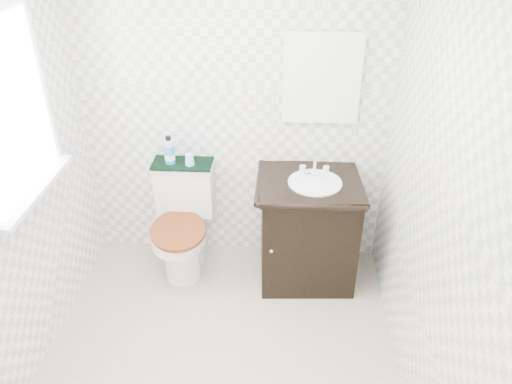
# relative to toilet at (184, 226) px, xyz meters

# --- Properties ---
(floor) EXTENTS (2.40, 2.40, 0.00)m
(floor) POSITION_rel_toilet_xyz_m (0.37, -0.97, -0.36)
(floor) COLOR #B6A892
(floor) RESTS_ON ground
(wall_back) EXTENTS (2.40, 0.00, 2.40)m
(wall_back) POSITION_rel_toilet_xyz_m (0.37, 0.23, 0.84)
(wall_back) COLOR white
(wall_back) RESTS_ON ground
(wall_right) EXTENTS (0.00, 2.40, 2.40)m
(wall_right) POSITION_rel_toilet_xyz_m (1.47, -0.97, 0.84)
(wall_right) COLOR white
(wall_right) RESTS_ON ground
(window) EXTENTS (0.02, 0.70, 0.90)m
(window) POSITION_rel_toilet_xyz_m (-0.70, -0.72, 1.19)
(window) COLOR white
(window) RESTS_ON wall_left
(mirror) EXTENTS (0.50, 0.02, 0.60)m
(mirror) POSITION_rel_toilet_xyz_m (0.97, 0.21, 1.09)
(mirror) COLOR silver
(mirror) RESTS_ON wall_back
(toilet) EXTENTS (0.47, 0.66, 0.82)m
(toilet) POSITION_rel_toilet_xyz_m (0.00, 0.00, 0.00)
(toilet) COLOR white
(toilet) RESTS_ON floor
(vanity) EXTENTS (0.74, 0.64, 0.92)m
(vanity) POSITION_rel_toilet_xyz_m (0.92, -0.06, 0.07)
(vanity) COLOR black
(vanity) RESTS_ON floor
(trash_bin) EXTENTS (0.20, 0.16, 0.29)m
(trash_bin) POSITION_rel_toilet_xyz_m (0.82, -0.04, -0.21)
(trash_bin) COLOR white
(trash_bin) RESTS_ON floor
(towel) EXTENTS (0.43, 0.22, 0.02)m
(towel) POSITION_rel_toilet_xyz_m (0.00, 0.12, 0.47)
(towel) COLOR black
(towel) RESTS_ON toilet
(mouthwash_bottle) EXTENTS (0.07, 0.07, 0.21)m
(mouthwash_bottle) POSITION_rel_toilet_xyz_m (-0.08, 0.11, 0.57)
(mouthwash_bottle) COLOR #1984D9
(mouthwash_bottle) RESTS_ON towel
(cup) EXTENTS (0.07, 0.07, 0.09)m
(cup) POSITION_rel_toilet_xyz_m (0.06, 0.09, 0.52)
(cup) COLOR #9BD0FF
(cup) RESTS_ON towel
(soap_bar) EXTENTS (0.06, 0.04, 0.02)m
(soap_bar) POSITION_rel_toilet_xyz_m (0.91, 0.02, 0.47)
(soap_bar) COLOR #196F7A
(soap_bar) RESTS_ON vanity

